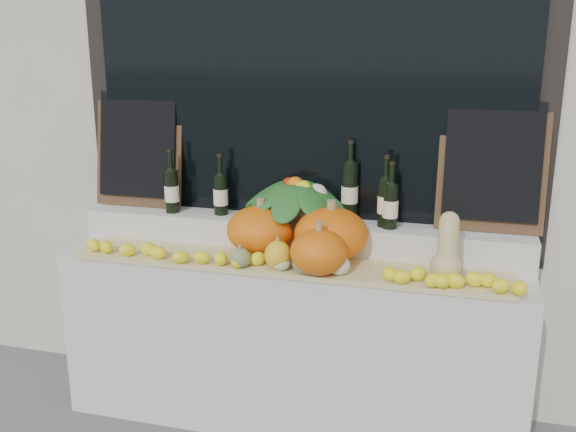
{
  "coord_description": "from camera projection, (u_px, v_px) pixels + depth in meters",
  "views": [
    {
      "loc": [
        0.77,
        -1.38,
        1.94
      ],
      "look_at": [
        0.0,
        1.45,
        1.12
      ],
      "focal_mm": 40.0,
      "sensor_mm": 36.0,
      "label": 1
    }
  ],
  "objects": [
    {
      "name": "display_sill",
      "position": [
        292.0,
        339.0,
        3.3
      ],
      "size": [
        2.3,
        0.55,
        0.88
      ],
      "primitive_type": "cube",
      "color": "silver",
      "rests_on": "ground"
    },
    {
      "name": "rear_tier",
      "position": [
        299.0,
        234.0,
        3.3
      ],
      "size": [
        2.3,
        0.25,
        0.16
      ],
      "primitive_type": "cube",
      "color": "silver",
      "rests_on": "display_sill"
    },
    {
      "name": "straw_bedding",
      "position": [
        285.0,
        265.0,
        3.06
      ],
      "size": [
        2.1,
        0.32,
        0.02
      ],
      "primitive_type": "cube",
      "color": "tan",
      "rests_on": "display_sill"
    },
    {
      "name": "pumpkin_left",
      "position": [
        261.0,
        230.0,
        3.16
      ],
      "size": [
        0.36,
        0.36,
        0.24
      ],
      "primitive_type": "ellipsoid",
      "rotation": [
        0.0,
        0.0,
        -0.07
      ],
      "color": "orange",
      "rests_on": "straw_bedding"
    },
    {
      "name": "pumpkin_right",
      "position": [
        331.0,
        234.0,
        3.06
      ],
      "size": [
        0.4,
        0.4,
        0.25
      ],
      "primitive_type": "ellipsoid",
      "rotation": [
        0.0,
        0.0,
        0.12
      ],
      "color": "orange",
      "rests_on": "straw_bedding"
    },
    {
      "name": "pumpkin_center",
      "position": [
        319.0,
        252.0,
        2.88
      ],
      "size": [
        0.31,
        0.31,
        0.21
      ],
      "primitive_type": "ellipsoid",
      "rotation": [
        0.0,
        0.0,
        -0.22
      ],
      "color": "orange",
      "rests_on": "straw_bedding"
    },
    {
      "name": "butternut_squash",
      "position": [
        447.0,
        251.0,
        2.83
      ],
      "size": [
        0.14,
        0.21,
        0.29
      ],
      "color": "tan",
      "rests_on": "straw_bedding"
    },
    {
      "name": "decorative_gourds",
      "position": [
        287.0,
        260.0,
        2.93
      ],
      "size": [
        0.56,
        0.14,
        0.16
      ],
      "color": "#2D5A1B",
      "rests_on": "straw_bedding"
    },
    {
      "name": "lemon_heap",
      "position": [
        279.0,
        263.0,
        2.94
      ],
      "size": [
        2.2,
        0.16,
        0.06
      ],
      "primitive_type": null,
      "color": "#FFF31A",
      "rests_on": "straw_bedding"
    },
    {
      "name": "produce_bowl",
      "position": [
        295.0,
        199.0,
        3.24
      ],
      "size": [
        0.57,
        0.57,
        0.24
      ],
      "color": "black",
      "rests_on": "rear_tier"
    },
    {
      "name": "wine_bottle_far_left",
      "position": [
        172.0,
        191.0,
        3.38
      ],
      "size": [
        0.08,
        0.08,
        0.34
      ],
      "color": "black",
      "rests_on": "rear_tier"
    },
    {
      "name": "wine_bottle_near_left",
      "position": [
        221.0,
        194.0,
        3.35
      ],
      "size": [
        0.08,
        0.08,
        0.32
      ],
      "color": "black",
      "rests_on": "rear_tier"
    },
    {
      "name": "wine_bottle_tall",
      "position": [
        350.0,
        192.0,
        3.21
      ],
      "size": [
        0.08,
        0.08,
        0.41
      ],
      "color": "black",
      "rests_on": "rear_tier"
    },
    {
      "name": "wine_bottle_near_right",
      "position": [
        385.0,
        201.0,
        3.13
      ],
      "size": [
        0.08,
        0.08,
        0.35
      ],
      "color": "black",
      "rests_on": "rear_tier"
    },
    {
      "name": "wine_bottle_far_right",
      "position": [
        390.0,
        206.0,
        3.1
      ],
      "size": [
        0.08,
        0.08,
        0.33
      ],
      "color": "black",
      "rests_on": "rear_tier"
    },
    {
      "name": "chalkboard_left",
      "position": [
        138.0,
        147.0,
        3.48
      ],
      "size": [
        0.5,
        0.13,
        0.61
      ],
      "rotation": [
        -0.16,
        0.0,
        0.0
      ],
      "color": "#4C331E",
      "rests_on": "rear_tier"
    },
    {
      "name": "chalkboard_right",
      "position": [
        492.0,
        165.0,
        3.01
      ],
      "size": [
        0.5,
        0.13,
        0.61
      ],
      "rotation": [
        -0.16,
        0.0,
        0.0
      ],
      "color": "#4C331E",
      "rests_on": "rear_tier"
    }
  ]
}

